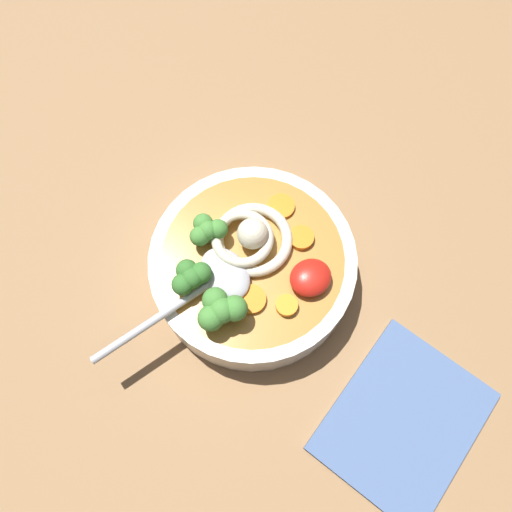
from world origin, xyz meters
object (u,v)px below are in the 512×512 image
at_px(soup_spoon, 213,281).
at_px(folded_napkin, 403,421).
at_px(noodle_pile, 251,237).
at_px(soup_bowl, 256,265).

xyz_separation_m(soup_spoon, folded_napkin, (-0.09, 0.21, -0.06)).
height_order(noodle_pile, soup_spoon, noodle_pile).
height_order(soup_bowl, noodle_pile, noodle_pile).
bearing_deg(noodle_pile, soup_spoon, 17.97).
height_order(soup_spoon, folded_napkin, soup_spoon).
bearing_deg(soup_bowl, folded_napkin, 99.87).
relative_size(soup_bowl, soup_spoon, 1.24).
bearing_deg(folded_napkin, soup_bowl, -80.13).
relative_size(soup_spoon, folded_napkin, 1.06).
relative_size(soup_bowl, folded_napkin, 1.32).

